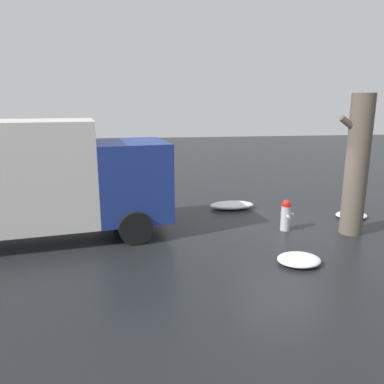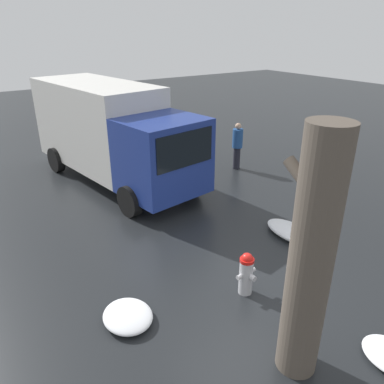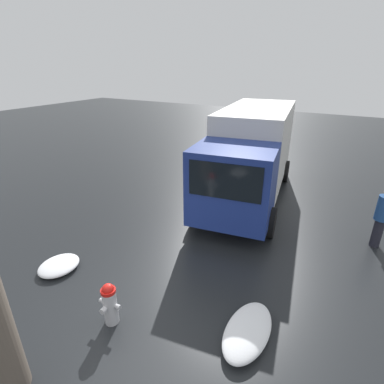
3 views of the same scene
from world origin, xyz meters
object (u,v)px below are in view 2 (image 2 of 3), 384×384
at_px(delivery_truck, 111,131).
at_px(pedestrian, 237,144).
at_px(fire_hydrant, 246,273).
at_px(tree_trunk, 311,260).

distance_m(delivery_truck, pedestrian, 4.57).
xyz_separation_m(fire_hydrant, delivery_truck, (7.15, -0.28, 1.27)).
relative_size(fire_hydrant, delivery_truck, 0.12).
relative_size(tree_trunk, pedestrian, 2.26).
bearing_deg(pedestrian, tree_trunk, 98.65).
bearing_deg(fire_hydrant, delivery_truck, 173.43).
bearing_deg(delivery_truck, fire_hydrant, 79.40).
bearing_deg(fire_hydrant, pedestrian, 136.88).
height_order(fire_hydrant, delivery_truck, delivery_truck).
xyz_separation_m(fire_hydrant, pedestrian, (5.62, -4.52, 0.47)).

